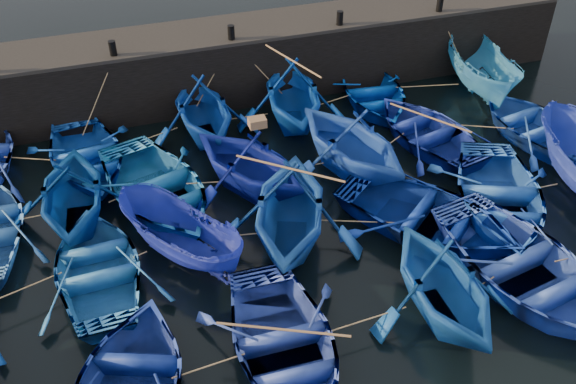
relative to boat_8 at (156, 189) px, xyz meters
name	(u,v)px	position (x,y,z in m)	size (l,w,h in m)	color
ground	(326,286)	(3.62, -4.69, -0.56)	(120.00, 120.00, 0.00)	black
quay_wall	(228,64)	(3.62, 5.81, 0.69)	(26.00, 2.50, 2.50)	black
quay_top	(226,30)	(3.62, 5.81, 2.00)	(26.00, 2.50, 0.12)	black
bollard_1	(113,48)	(-0.38, 4.91, 2.31)	(0.24, 0.24, 0.50)	black
bollard_2	(231,32)	(3.62, 4.91, 2.31)	(0.24, 0.24, 0.50)	black
bollard_3	(340,18)	(7.62, 4.91, 2.31)	(0.24, 0.24, 0.50)	black
bollard_4	(440,5)	(11.62, 4.91, 2.31)	(0.24, 0.24, 0.50)	black
boat_1	(86,157)	(-1.87, 2.44, -0.07)	(3.39, 4.74, 0.98)	#0E44B5
boat_2	(202,109)	(2.09, 3.14, 0.57)	(3.69, 4.28, 2.25)	#093994
boat_3	(292,93)	(5.23, 3.08, 0.64)	(3.94, 4.57, 2.41)	#0943AF
boat_4	(373,93)	(8.48, 3.42, -0.09)	(3.26, 4.56, 0.95)	#0038A1
boat_5	(482,71)	(12.61, 2.93, 0.40)	(1.87, 4.96, 1.92)	#307FC6
boat_7	(72,192)	(-2.28, -0.19, 0.57)	(3.72, 4.31, 2.27)	navy
boat_8	(156,189)	(0.00, 0.00, 0.00)	(3.87, 5.41, 1.12)	#1765B0
boat_9	(249,160)	(2.80, -0.22, 0.58)	(3.73, 4.33, 2.28)	navy
boat_10	(352,140)	(6.07, -0.26, 0.67)	(4.03, 4.68, 2.46)	blue
boat_11	(428,131)	(9.19, 0.51, -0.08)	(3.34, 4.67, 0.97)	navy
boat_12	(536,125)	(12.83, -0.35, -0.06)	(3.46, 4.83, 1.00)	blue
boat_14	(99,267)	(-1.89, -2.69, -0.08)	(3.30, 4.62, 0.96)	#2062B4
boat_15	(180,237)	(0.27, -2.58, 0.24)	(1.56, 4.13, 1.60)	navy
boat_16	(289,207)	(3.24, -2.78, 0.69)	(4.10, 4.75, 2.50)	#124696
boat_17	(428,216)	(7.08, -3.56, 0.00)	(3.84, 5.37, 1.11)	navy
boat_18	(499,196)	(9.47, -3.37, -0.02)	(3.75, 5.24, 1.09)	blue
boat_22	(283,345)	(1.89, -6.54, -0.05)	(3.51, 4.91, 1.02)	#273F95
boat_23	(443,282)	(5.91, -6.40, 0.55)	(3.64, 4.22, 2.22)	#134F9F
boat_24	(525,268)	(8.45, -6.16, 0.03)	(4.11, 5.74, 1.19)	blue
wooden_crate	(257,122)	(3.10, -0.22, 1.85)	(0.50, 0.37, 0.27)	brown
mooring_ropes	(279,154)	(3.86, 0.21, 0.31)	(17.87, 11.54, 2.10)	tan
loose_oars	(330,153)	(4.89, -1.43, 1.19)	(9.56, 11.70, 1.59)	#99724C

